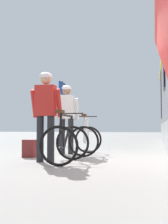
# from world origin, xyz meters

# --- Properties ---
(ground_plane) EXTENTS (80.00, 80.00, 0.00)m
(ground_plane) POSITION_xyz_m (0.00, 0.00, 0.00)
(ground_plane) COLOR #A09E99
(cyclist_near_in_red) EXTENTS (0.61, 0.31, 1.76)m
(cyclist_near_in_red) POSITION_xyz_m (-0.84, -0.72, 1.05)
(cyclist_near_in_red) COLOR #232328
(cyclist_near_in_red) RESTS_ON ground
(cyclist_far_in_white) EXTENTS (0.64, 0.36, 1.76)m
(cyclist_far_in_white) POSITION_xyz_m (-0.97, 1.11, 1.05)
(cyclist_far_in_white) COLOR #232328
(cyclist_far_in_white) RESTS_ON ground
(bicycle_near_black) EXTENTS (0.75, 1.10, 0.99)m
(bicycle_near_black) POSITION_xyz_m (-0.41, -0.77, 0.40)
(bicycle_near_black) COLOR black
(bicycle_near_black) RESTS_ON ground
(bicycle_far_white) EXTENTS (0.83, 1.15, 0.99)m
(bicycle_far_white) POSITION_xyz_m (-0.42, 0.97, 0.40)
(bicycle_far_white) COLOR black
(bicycle_far_white) RESTS_ON ground
(backpack_on_platform) EXTENTS (0.29, 0.20, 0.40)m
(backpack_on_platform) POSITION_xyz_m (-1.54, 0.08, 0.20)
(backpack_on_platform) COLOR maroon
(backpack_on_platform) RESTS_ON ground
(platform_sign_post) EXTENTS (0.08, 0.70, 2.40)m
(platform_sign_post) POSITION_xyz_m (-2.13, 4.39, 1.62)
(platform_sign_post) COLOR #595B60
(platform_sign_post) RESTS_ON ground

